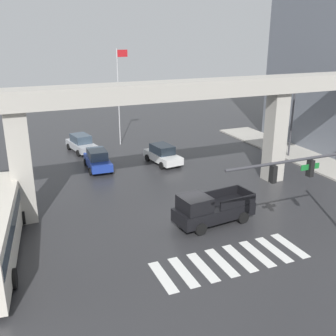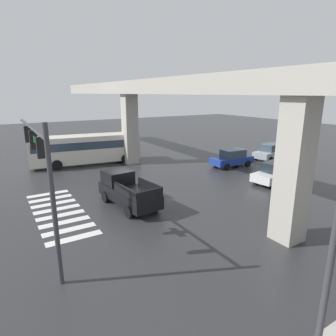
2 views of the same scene
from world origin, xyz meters
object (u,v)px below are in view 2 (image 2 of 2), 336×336
(sedan_silver, at_px, (270,152))
(traffic_signal_mast, at_px, (39,156))
(flagpole, at_px, (320,108))
(sedan_blue, at_px, (232,158))
(pickup_truck, at_px, (126,190))
(sedan_white, at_px, (275,173))
(city_bus, at_px, (86,148))

(sedan_silver, distance_m, traffic_signal_mast, 25.78)
(traffic_signal_mast, height_order, flagpole, flagpole)
(sedan_blue, bearing_deg, traffic_signal_mast, -67.96)
(pickup_truck, xyz_separation_m, sedan_white, (1.86, 12.27, -0.14))
(sedan_blue, height_order, traffic_signal_mast, traffic_signal_mast)
(traffic_signal_mast, distance_m, flagpole, 25.67)
(city_bus, distance_m, flagpole, 23.23)
(traffic_signal_mast, bearing_deg, sedan_blue, 112.04)
(pickup_truck, height_order, flagpole, flagpole)
(pickup_truck, distance_m, sedan_silver, 19.36)
(pickup_truck, relative_size, sedan_blue, 1.21)
(city_bus, relative_size, flagpole, 1.12)
(pickup_truck, bearing_deg, flagpole, 89.23)
(traffic_signal_mast, relative_size, flagpole, 0.88)
(city_bus, height_order, sedan_blue, city_bus)
(city_bus, relative_size, traffic_signal_mast, 1.27)
(city_bus, bearing_deg, traffic_signal_mast, -21.79)
(sedan_blue, xyz_separation_m, traffic_signal_mast, (7.47, -18.46, 3.71))
(pickup_truck, relative_size, city_bus, 0.48)
(pickup_truck, relative_size, sedan_silver, 1.16)
(sedan_white, xyz_separation_m, flagpole, (-1.59, 7.74, 4.85))
(sedan_blue, xyz_separation_m, sedan_silver, (-0.23, 5.86, 0.00))
(city_bus, relative_size, sedan_blue, 2.53)
(sedan_white, distance_m, sedan_silver, 8.96)
(pickup_truck, xyz_separation_m, city_bus, (-12.43, 0.97, 0.73))
(pickup_truck, height_order, sedan_blue, pickup_truck)
(pickup_truck, xyz_separation_m, flagpole, (0.27, 20.01, 4.71))
(pickup_truck, xyz_separation_m, sedan_blue, (-3.92, 13.04, -0.14))
(sedan_silver, distance_m, flagpole, 6.66)
(pickup_truck, height_order, city_bus, city_bus)
(pickup_truck, relative_size, flagpole, 0.54)
(city_bus, xyz_separation_m, flagpole, (12.70, 19.04, 3.98))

